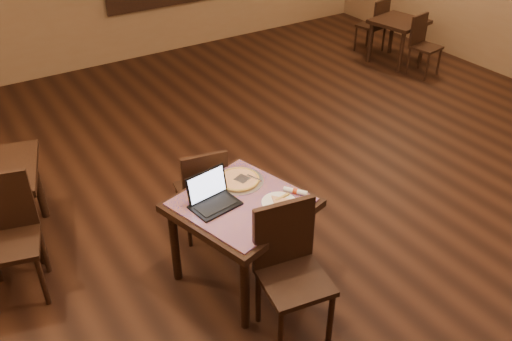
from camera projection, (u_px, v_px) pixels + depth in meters
ground at (366, 214)px, 5.20m from camera, size 10.00×10.00×0.00m
tiled_table at (242, 212)px, 4.15m from camera, size 1.13×1.13×0.76m
chair_main_near at (290, 264)px, 3.77m from camera, size 0.52×0.52×1.04m
chair_main_far at (203, 189)px, 4.66m from camera, size 0.46×0.46×0.91m
laptop at (211, 196)px, 4.05m from camera, size 0.38×0.32×0.24m
plate at (279, 203)px, 4.06m from camera, size 0.27×0.27×0.01m
pizza_slice at (279, 201)px, 4.06m from camera, size 0.20×0.20×0.02m
pizza_pan at (239, 181)px, 4.32m from camera, size 0.40×0.40×0.01m
pizza_whole at (239, 179)px, 4.31m from camera, size 0.34×0.34×0.02m
spatula at (242, 179)px, 4.30m from camera, size 0.18×0.26×0.01m
napkin_roll at (295, 191)px, 4.17m from camera, size 0.14×0.17×0.04m
other_table_a at (398, 27)px, 8.12m from camera, size 0.82×0.82×0.66m
other_table_a_chair_near at (422, 41)px, 7.80m from camera, size 0.43×0.43×0.85m
other_table_a_chair_far at (375, 23)px, 8.52m from camera, size 0.43×0.43×0.85m
other_table_b_chair_near at (8, 230)px, 4.11m from camera, size 0.54×0.54×1.01m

